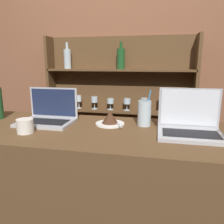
{
  "coord_description": "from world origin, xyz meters",
  "views": [
    {
      "loc": [
        0.38,
        -0.83,
        1.4
      ],
      "look_at": [
        0.13,
        0.36,
        1.12
      ],
      "focal_mm": 35.0,
      "sensor_mm": 36.0,
      "label": 1
    }
  ],
  "objects_px": {
    "laptop_near": "(49,116)",
    "laptop_far": "(190,125)",
    "water_glass": "(144,113)",
    "cake_plate": "(110,119)",
    "coffee_cup": "(25,126)"
  },
  "relations": [
    {
      "from": "cake_plate",
      "to": "coffee_cup",
      "type": "bearing_deg",
      "value": -148.93
    },
    {
      "from": "laptop_near",
      "to": "water_glass",
      "type": "bearing_deg",
      "value": 5.13
    },
    {
      "from": "cake_plate",
      "to": "water_glass",
      "type": "bearing_deg",
      "value": 6.62
    },
    {
      "from": "laptop_near",
      "to": "cake_plate",
      "type": "relative_size",
      "value": 1.82
    },
    {
      "from": "laptop_far",
      "to": "cake_plate",
      "type": "bearing_deg",
      "value": 168.92
    },
    {
      "from": "water_glass",
      "to": "laptop_far",
      "type": "bearing_deg",
      "value": -24.5
    },
    {
      "from": "laptop_far",
      "to": "water_glass",
      "type": "relative_size",
      "value": 1.51
    },
    {
      "from": "laptop_near",
      "to": "cake_plate",
      "type": "distance_m",
      "value": 0.4
    },
    {
      "from": "laptop_far",
      "to": "laptop_near",
      "type": "bearing_deg",
      "value": 176.02
    },
    {
      "from": "laptop_near",
      "to": "laptop_far",
      "type": "xyz_separation_m",
      "value": [
        0.85,
        -0.06,
        0.01
      ]
    },
    {
      "from": "laptop_near",
      "to": "laptop_far",
      "type": "relative_size",
      "value": 1.0
    },
    {
      "from": "laptop_far",
      "to": "water_glass",
      "type": "bearing_deg",
      "value": 155.5
    },
    {
      "from": "cake_plate",
      "to": "water_glass",
      "type": "xyz_separation_m",
      "value": [
        0.21,
        0.02,
        0.04
      ]
    },
    {
      "from": "laptop_far",
      "to": "coffee_cup",
      "type": "bearing_deg",
      "value": -169.46
    },
    {
      "from": "cake_plate",
      "to": "laptop_far",
      "type": "bearing_deg",
      "value": -11.08
    }
  ]
}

